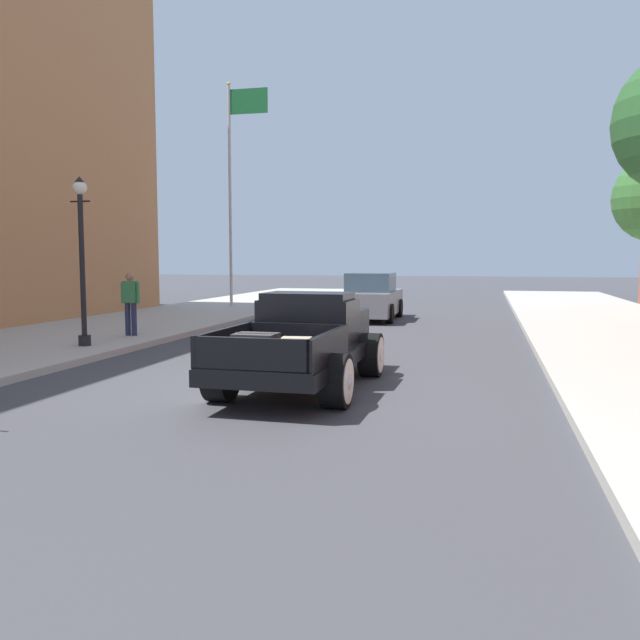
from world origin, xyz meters
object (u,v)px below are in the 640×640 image
at_px(hotrod_truck_black, 307,341).
at_px(car_background_grey, 371,298).
at_px(flagpole, 235,170).
at_px(pedestrian_sidewalk_left, 130,300).
at_px(street_lamp_near, 82,248).

xyz_separation_m(hotrod_truck_black, car_background_grey, (-0.95, 12.18, 0.01)).
bearing_deg(car_background_grey, flagpole, 153.71).
bearing_deg(pedestrian_sidewalk_left, flagpole, 96.29).
bearing_deg(car_background_grey, street_lamp_near, -117.87).
xyz_separation_m(hotrod_truck_black, flagpole, (-7.18, 15.26, 5.02)).
height_order(car_background_grey, street_lamp_near, street_lamp_near).
relative_size(car_background_grey, flagpole, 0.47).
distance_m(hotrod_truck_black, pedestrian_sidewalk_left, 7.62).
bearing_deg(pedestrian_sidewalk_left, car_background_grey, 56.00).
bearing_deg(street_lamp_near, car_background_grey, 62.13).
bearing_deg(street_lamp_near, hotrod_truck_black, -23.42).
distance_m(pedestrian_sidewalk_left, flagpole, 11.63).
xyz_separation_m(car_background_grey, street_lamp_near, (-5.06, -9.58, 1.62)).
distance_m(street_lamp_near, flagpole, 13.15).
relative_size(car_background_grey, pedestrian_sidewalk_left, 2.62).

